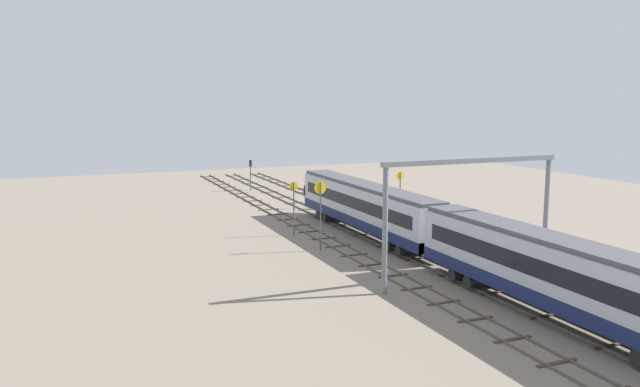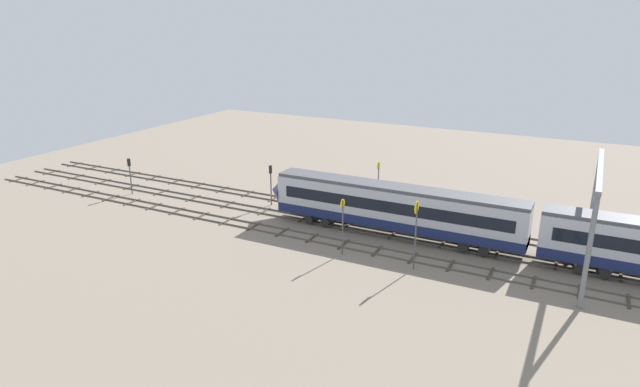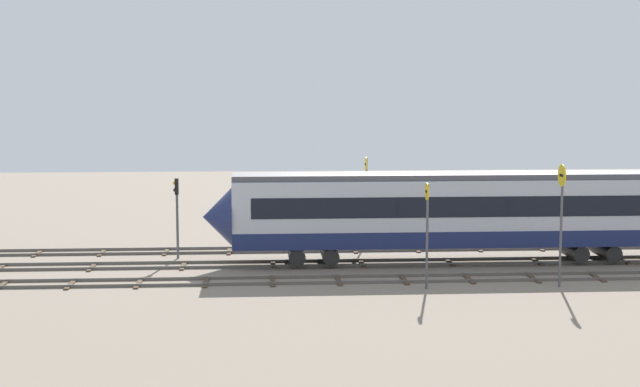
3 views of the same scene
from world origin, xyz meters
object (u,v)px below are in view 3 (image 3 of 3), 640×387
at_px(speed_sign_far_trackside, 427,222).
at_px(relay_cabinet, 488,228).
at_px(speed_sign_near_foreground, 561,206).
at_px(signal_light_trackside_approach, 177,206).
at_px(speed_sign_mid_trackside, 366,189).

relative_size(speed_sign_far_trackside, relay_cabinet, 3.24).
relative_size(speed_sign_near_foreground, signal_light_trackside_approach, 1.31).
height_order(speed_sign_near_foreground, speed_sign_far_trackside, speed_sign_near_foreground).
height_order(signal_light_trackside_approach, relay_cabinet, signal_light_trackside_approach).
bearing_deg(speed_sign_far_trackside, speed_sign_near_foreground, -179.89).
xyz_separation_m(signal_light_trackside_approach, relay_cabinet, (-18.87, -4.69, -2.18)).
distance_m(speed_sign_mid_trackside, signal_light_trackside_approach, 11.75).
relative_size(speed_sign_mid_trackside, relay_cabinet, 3.40).
bearing_deg(relay_cabinet, speed_sign_far_trackside, 64.48).
distance_m(speed_sign_near_foreground, speed_sign_mid_trackside, 14.67).
height_order(speed_sign_far_trackside, relay_cabinet, speed_sign_far_trackside).
xyz_separation_m(speed_sign_near_foreground, speed_sign_far_trackside, (6.50, 0.01, -0.70)).
bearing_deg(relay_cabinet, speed_sign_mid_trackside, 6.22).
xyz_separation_m(speed_sign_near_foreground, relay_cabinet, (0.23, -13.13, -3.16)).
bearing_deg(relay_cabinet, speed_sign_near_foreground, 90.99).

